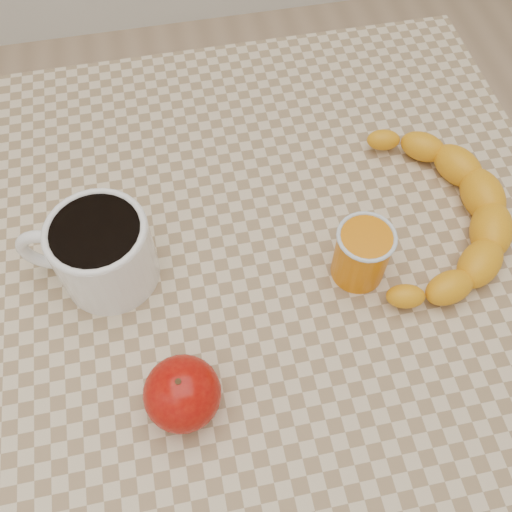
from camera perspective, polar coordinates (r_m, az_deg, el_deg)
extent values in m
plane|color=tan|center=(1.38, 0.00, -16.85)|extent=(3.00, 3.00, 0.00)
cube|color=beige|center=(0.70, 0.00, -1.71)|extent=(0.80, 0.80, 0.04)
cube|color=brown|center=(0.74, 0.00, -3.61)|extent=(0.74, 0.74, 0.06)
cylinder|color=brown|center=(1.23, -19.61, 0.76)|extent=(0.05, 0.05, 0.71)
cylinder|color=brown|center=(1.27, 12.43, 6.19)|extent=(0.05, 0.05, 0.71)
cylinder|color=white|center=(0.66, -14.93, 0.27)|extent=(0.14, 0.14, 0.09)
cylinder|color=black|center=(0.63, -15.77, 2.26)|extent=(0.10, 0.10, 0.01)
torus|color=white|center=(0.62, -15.85, 2.47)|extent=(0.11, 0.11, 0.01)
torus|color=white|center=(0.68, -20.09, 0.53)|extent=(0.07, 0.03, 0.07)
cylinder|color=orange|center=(0.66, 10.51, 0.13)|extent=(0.06, 0.06, 0.08)
torus|color=silver|center=(0.63, 11.04, 1.93)|extent=(0.07, 0.07, 0.00)
ellipsoid|color=#8B0604|center=(0.58, -7.37, -13.48)|extent=(0.09, 0.09, 0.07)
cylinder|color=#382311|center=(0.56, -7.73, -12.51)|extent=(0.01, 0.01, 0.01)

